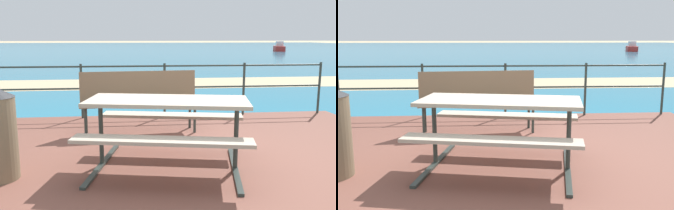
# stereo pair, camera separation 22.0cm
# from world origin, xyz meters

# --- Properties ---
(ground_plane) EXTENTS (240.00, 240.00, 0.00)m
(ground_plane) POSITION_xyz_m (0.00, 0.00, 0.00)
(ground_plane) COLOR tan
(patio_paving) EXTENTS (6.40, 5.20, 0.06)m
(patio_paving) POSITION_xyz_m (0.00, 0.00, 0.03)
(patio_paving) COLOR brown
(patio_paving) RESTS_ON ground
(sea_water) EXTENTS (90.00, 90.00, 0.01)m
(sea_water) POSITION_xyz_m (0.00, 40.00, 0.01)
(sea_water) COLOR teal
(sea_water) RESTS_ON ground
(beach_strip) EXTENTS (54.01, 2.99, 0.01)m
(beach_strip) POSITION_xyz_m (0.00, 7.67, 0.01)
(beach_strip) COLOR tan
(beach_strip) RESTS_ON ground
(picnic_table) EXTENTS (1.98, 1.72, 0.77)m
(picnic_table) POSITION_xyz_m (-0.23, -0.23, 0.66)
(picnic_table) COLOR tan
(picnic_table) RESTS_ON patio_paving
(park_bench) EXTENTS (1.81, 0.56, 0.92)m
(park_bench) POSITION_xyz_m (-0.49, 1.41, 0.62)
(park_bench) COLOR #7A6047
(park_bench) RESTS_ON patio_paving
(railing_fence) EXTENTS (5.94, 0.04, 0.97)m
(railing_fence) POSITION_xyz_m (0.00, 2.45, 0.68)
(railing_fence) COLOR #2D3833
(railing_fence) RESTS_ON patio_paving
(boat_mid) EXTENTS (1.82, 3.56, 1.01)m
(boat_mid) POSITION_xyz_m (14.90, 32.89, 0.34)
(boat_mid) COLOR red
(boat_mid) RESTS_ON sea_water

